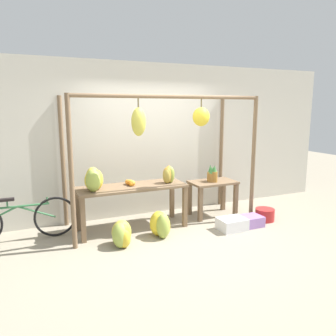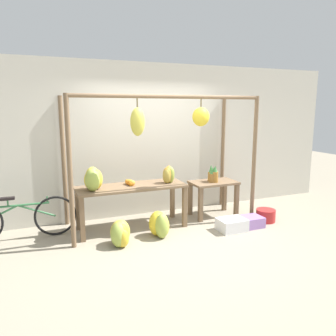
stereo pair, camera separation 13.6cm
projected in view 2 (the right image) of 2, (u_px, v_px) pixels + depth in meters
name	position (u px, v px, depth m)	size (l,w,h in m)	color
ground_plane	(182.00, 241.00, 4.98)	(20.00, 20.00, 0.00)	gray
shop_wall_back	(149.00, 140.00, 6.11)	(8.00, 0.08, 2.80)	beige
stall_awning	(167.00, 137.00, 5.28)	(3.17, 1.19, 2.19)	brown
display_table_main	(132.00, 192.00, 5.40)	(1.79, 0.63, 0.73)	brown
display_table_side	(213.00, 190.00, 6.06)	(0.85, 0.52, 0.65)	brown
banana_pile_on_table	(93.00, 179.00, 5.07)	(0.37, 0.43, 0.36)	gold
orange_pile	(130.00, 182.00, 5.43)	(0.13, 0.25, 0.09)	orange
pineapple_cluster	(213.00, 175.00, 6.00)	(0.20, 0.22, 0.31)	#A3702D
banana_pile_ground_left	(120.00, 234.00, 4.77)	(0.38, 0.42, 0.37)	yellow
banana_pile_ground_right	(160.00, 225.00, 5.11)	(0.38, 0.47, 0.40)	gold
fruit_crate_white	(232.00, 225.00, 5.39)	(0.45, 0.35, 0.20)	silver
blue_bucket	(266.00, 215.00, 5.83)	(0.34, 0.34, 0.22)	#AD2323
parked_bicycle	(19.00, 219.00, 4.96)	(1.69, 0.08, 0.69)	black
papaya_pile	(168.00, 175.00, 5.55)	(0.25, 0.23, 0.30)	gold
fruit_crate_purple	(250.00, 222.00, 5.56)	(0.40, 0.31, 0.18)	#9970B7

